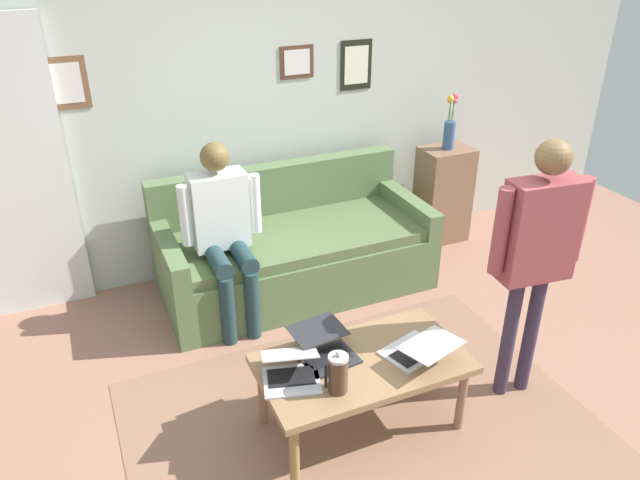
% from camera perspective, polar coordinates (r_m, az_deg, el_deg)
% --- Properties ---
extents(ground_plane, '(7.68, 7.68, 0.00)m').
position_cam_1_polar(ground_plane, '(3.57, 6.55, -17.21)').
color(ground_plane, '#9E6B58').
extents(area_rug, '(2.53, 2.02, 0.01)m').
position_cam_1_polar(area_rug, '(3.51, 4.59, -17.90)').
color(area_rug, '#8C624D').
rests_on(area_rug, ground_plane).
extents(back_wall, '(7.04, 0.11, 2.70)m').
position_cam_1_polar(back_wall, '(4.69, -6.27, 13.24)').
color(back_wall, beige).
rests_on(back_wall, ground_plane).
extents(interior_door, '(0.82, 0.09, 2.05)m').
position_cam_1_polar(interior_door, '(4.52, -27.64, 5.28)').
color(interior_door, silver).
rests_on(interior_door, ground_plane).
extents(couch, '(1.99, 0.90, 0.88)m').
position_cam_1_polar(couch, '(4.60, -2.49, -0.96)').
color(couch, '#566F46').
rests_on(couch, ground_plane).
extents(coffee_table, '(1.11, 0.61, 0.45)m').
position_cam_1_polar(coffee_table, '(3.31, 4.02, -11.95)').
color(coffee_table, '#906C49').
rests_on(coffee_table, ground_plane).
extents(laptop_left, '(0.32, 0.37, 0.13)m').
position_cam_1_polar(laptop_left, '(3.28, 0.47, -10.20)').
color(laptop_left, '#28282D').
rests_on(laptop_left, coffee_table).
extents(laptop_center, '(0.40, 0.42, 0.13)m').
position_cam_1_polar(laptop_center, '(3.31, 9.26, -10.12)').
color(laptop_center, silver).
rests_on(laptop_center, coffee_table).
extents(laptop_right, '(0.35, 0.36, 0.16)m').
position_cam_1_polar(laptop_right, '(3.14, -2.76, -12.22)').
color(laptop_right, silver).
rests_on(laptop_right, coffee_table).
extents(french_press, '(0.12, 0.10, 0.24)m').
position_cam_1_polar(french_press, '(3.03, 1.70, -12.43)').
color(french_press, '#4C3323').
rests_on(french_press, coffee_table).
extents(side_shelf, '(0.42, 0.32, 0.83)m').
position_cam_1_polar(side_shelf, '(5.38, 11.49, 4.23)').
color(side_shelf, brown).
rests_on(side_shelf, ground_plane).
extents(flower_vase, '(0.11, 0.09, 0.46)m').
position_cam_1_polar(flower_vase, '(5.18, 12.11, 10.30)').
color(flower_vase, '#345587').
rests_on(flower_vase, side_shelf).
extents(person_standing, '(0.56, 0.22, 1.58)m').
position_cam_1_polar(person_standing, '(3.41, 19.81, -0.19)').
color(person_standing, '#392D45').
rests_on(person_standing, ground_plane).
extents(person_seated, '(0.55, 0.51, 1.28)m').
position_cam_1_polar(person_seated, '(4.06, -9.08, 1.30)').
color(person_seated, '#213A3E').
rests_on(person_seated, ground_plane).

